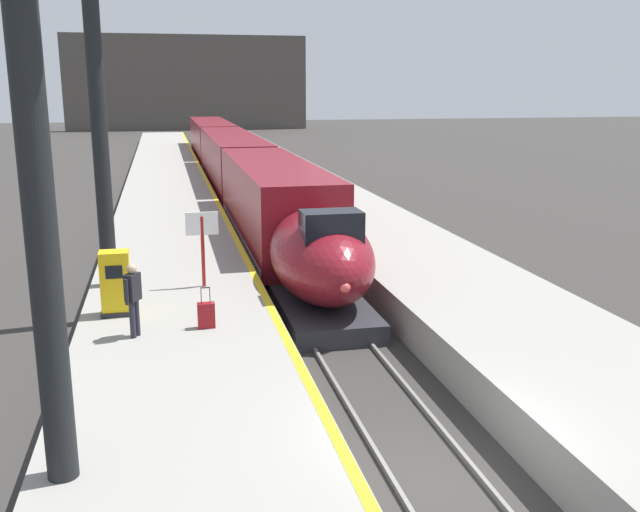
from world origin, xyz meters
name	(u,v)px	position (x,y,z in m)	size (l,w,h in m)	color
ground_plane	(439,486)	(0.00, 0.00, 0.00)	(260.00, 260.00, 0.00)	#33302D
platform_left	(170,214)	(-4.05, 24.75, 0.53)	(4.80, 110.00, 1.05)	gray
platform_right	(332,208)	(4.05, 24.75, 0.53)	(4.80, 110.00, 1.05)	gray
platform_left_safety_stripe	(217,201)	(-1.77, 24.75, 1.05)	(0.20, 107.80, 0.01)	yellow
rail_main_left	(233,211)	(-0.75, 27.50, 0.06)	(0.08, 110.00, 0.12)	slate
rail_main_right	(261,210)	(0.75, 27.50, 0.06)	(0.08, 110.00, 0.12)	slate
highspeed_train_main	(234,163)	(0.00, 33.63, 1.96)	(2.92, 55.91, 3.60)	maroon
station_column_near	(26,74)	(-5.90, -0.18, 6.70)	(4.00, 0.68, 9.43)	black
station_column_mid	(95,67)	(-5.90, 10.24, 7.03)	(4.00, 0.68, 10.04)	black
passenger_near_edge	(133,294)	(-5.06, 5.67, 2.04)	(0.38, 0.50, 1.69)	#23232D
rolling_suitcase	(206,315)	(-3.46, 5.95, 1.35)	(0.40, 0.22, 0.98)	maroon
ticket_machine_yellow	(116,285)	(-5.55, 7.42, 1.79)	(0.76, 0.62, 1.60)	yellow
departure_info_board	(202,234)	(-3.30, 9.53, 2.56)	(0.90, 0.10, 2.12)	maroon
terminus_back_wall	(188,83)	(0.00, 102.00, 7.00)	(36.00, 2.00, 14.00)	#4C4742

